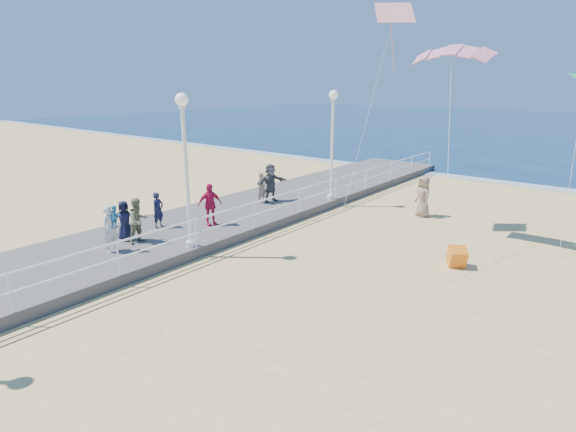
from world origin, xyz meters
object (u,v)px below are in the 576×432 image
Objects in this scene: spectator_4 at (125,221)px; spectator_6 at (262,188)px; spectator_3 at (210,205)px; box_kite at (457,258)px; lamp_post_far at (332,134)px; spectator_5 at (271,183)px; spectator_0 at (158,210)px; lamp_post_mid at (185,156)px; toddler_held at (115,217)px; beach_walker_c at (423,197)px; spectator_1 at (138,220)px; woman_holding_toddler at (110,229)px.

spectator_6 reaches higher than spectator_4.
box_kite is (9.13, 2.89, -0.97)m from spectator_3.
lamp_post_far reaches higher than spectator_5.
spectator_0 is 1.76m from spectator_4.
spectator_3 is at bearing 14.01° from spectator_4.
spectator_3 is (-1.37, 2.16, -2.39)m from lamp_post_mid.
toddler_held is at bearing -161.18° from spectator_3.
lamp_post_far is at bearing -128.11° from beach_walker_c.
box_kite is (10.52, 4.41, -0.82)m from spectator_0.
spectator_4 is at bearing -103.39° from lamp_post_far.
toddler_held is 0.53× the size of spectator_4.
spectator_5 reaches higher than spectator_3.
spectator_6 is 9.98m from box_kite.
spectator_5 is at bearing -11.76° from spectator_6.
spectator_6 is at bearing -111.39° from beach_walker_c.
toddler_held reaches higher than spectator_0.
lamp_post_far reaches higher than spectator_3.
spectator_1 is 1.10× the size of spectator_4.
spectator_4 is at bearing -84.06° from beach_walker_c.
woman_holding_toddler is at bearing -79.52° from beach_walker_c.
lamp_post_far reaches higher than box_kite.
spectator_3 reaches higher than spectator_1.
spectator_5 reaches higher than spectator_6.
beach_walker_c is at bearing -46.09° from spectator_5.
woman_holding_toddler is 1.09× the size of spectator_6.
spectator_5 is at bearing -16.16° from spectator_0.
box_kite is (9.88, -1.11, -0.86)m from spectator_6.
spectator_5 is at bearing -114.37° from beach_walker_c.
spectator_5 is (-0.30, 8.71, 0.11)m from woman_holding_toddler.
toddler_held is 11.70m from box_kite.
lamp_post_far is 11.18m from toddler_held.
lamp_post_mid reaches higher than spectator_5.
spectator_3 reaches higher than woman_holding_toddler.
spectator_1 is 2.77× the size of box_kite.
lamp_post_mid is at bearing -76.29° from beach_walker_c.
toddler_held reaches higher than spectator_6.
spectator_3 is at bearing -101.37° from lamp_post_far.
lamp_post_mid is 8.87× the size of box_kite.
woman_holding_toddler is 1.18m from spectator_4.
beach_walker_c is at bearing -57.38° from spectator_6.
beach_walker_c is (4.38, 1.16, -2.70)m from lamp_post_far.
spectator_0 is (-2.76, -8.36, -2.54)m from lamp_post_far.
spectator_1 is (-1.82, -0.87, -2.43)m from lamp_post_mid.
lamp_post_far is 3.85m from spectator_5.
spectator_0 is 11.43m from box_kite.
lamp_post_far is 3.06× the size of spectator_3.
spectator_6 is at bearing 32.22° from spectator_3.
woman_holding_toddler is 1.14× the size of spectator_0.
lamp_post_far reaches higher than spectator_6.
spectator_5 is at bearing 29.57° from spectator_3.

